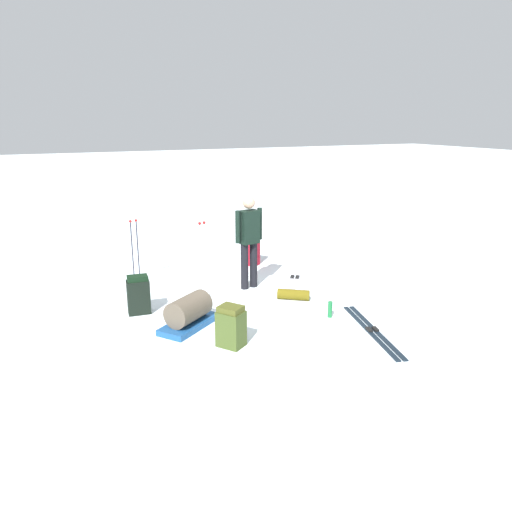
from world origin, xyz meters
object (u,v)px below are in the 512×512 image
sleeping_mat_rolled (293,295)px  thermos_bottle (330,309)px  backpack_large_dark (250,249)px  ski_poles_planted_near (203,257)px  skier_standing (249,237)px  gear_sled (189,313)px  ski_pair_far (372,331)px  ski_poles_planted_far (135,248)px  ski_pair_near (295,278)px  backpack_bright (139,295)px  backpack_small_spare (231,327)px

sleeping_mat_rolled → thermos_bottle: 0.94m
thermos_bottle → backpack_large_dark: bearing=-91.1°
ski_poles_planted_near → sleeping_mat_rolled: bearing=155.4°
skier_standing → gear_sled: size_ratio=1.58×
ski_pair_far → sleeping_mat_rolled: (0.40, -1.65, 0.08)m
ski_poles_planted_far → sleeping_mat_rolled: bearing=138.0°
ski_pair_near → ski_pair_far: 2.66m
backpack_large_dark → backpack_bright: bearing=32.0°
ski_poles_planted_far → skier_standing: bearing=148.1°
gear_sled → ski_pair_far: bearing=151.4°
ski_poles_planted_near → ski_poles_planted_far: bearing=-58.3°
skier_standing → ski_pair_near: 1.40m
ski_pair_far → backpack_bright: backpack_bright is taller
backpack_bright → ski_poles_planted_far: ski_poles_planted_far is taller
ski_pair_far → backpack_bright: (2.96, -2.16, 0.30)m
ski_poles_planted_far → ski_pair_near: bearing=160.0°
ski_poles_planted_near → ski_poles_planted_far: 1.64m
backpack_bright → skier_standing: bearing=-169.6°
backpack_large_dark → gear_sled: backpack_large_dark is taller
ski_pair_far → ski_poles_planted_near: ski_poles_planted_near is taller
ski_pair_near → ski_poles_planted_far: bearing=-20.0°
ski_pair_far → backpack_large_dark: backpack_large_dark is taller
ski_poles_planted_far → ski_pair_far: bearing=125.9°
skier_standing → ski_poles_planted_far: skier_standing is taller
ski_poles_planted_near → ski_poles_planted_far: ski_poles_planted_near is taller
backpack_bright → gear_sled: backpack_bright is taller
ski_pair_near → ski_poles_planted_far: (2.86, -1.04, 0.68)m
backpack_bright → gear_sled: (-0.56, 0.86, -0.09)m
backpack_bright → backpack_small_spare: (-0.89, 1.72, -0.02)m
ski_poles_planted_near → gear_sled: (0.58, 0.99, -0.54)m
backpack_bright → gear_sled: size_ratio=0.59×
sleeping_mat_rolled → backpack_small_spare: bearing=36.0°
skier_standing → sleeping_mat_rolled: bearing=115.9°
ski_poles_planted_near → backpack_large_dark: bearing=-135.3°
skier_standing → sleeping_mat_rolled: size_ratio=3.09×
thermos_bottle → sleeping_mat_rolled: bearing=-81.6°
thermos_bottle → backpack_bright: bearing=-28.2°
skier_standing → ski_poles_planted_near: (0.97, 0.25, -0.19)m
ski_poles_planted_near → ski_pair_near: bearing=-170.0°
gear_sled → sleeping_mat_rolled: 2.02m
ski_poles_planted_near → thermos_bottle: ski_poles_planted_near is taller
ski_pair_far → sleeping_mat_rolled: size_ratio=3.45×
ski_poles_planted_far → thermos_bottle: size_ratio=4.74×
backpack_bright → sleeping_mat_rolled: bearing=168.7°
ski_pair_far → ski_poles_planted_far: 4.60m
ski_pair_near → ski_pair_far: same height
gear_sled → sleeping_mat_rolled: gear_sled is taller
skier_standing → backpack_bright: (2.11, 0.39, -0.64)m
backpack_small_spare → gear_sled: backpack_small_spare is taller
backpack_small_spare → thermos_bottle: backpack_small_spare is taller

